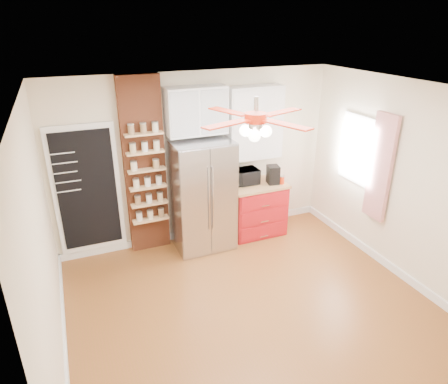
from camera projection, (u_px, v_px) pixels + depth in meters
name	position (u px, v px, depth m)	size (l,w,h in m)	color
floor	(250.00, 304.00, 5.16)	(4.50, 4.50, 0.00)	brown
ceiling	(257.00, 91.00, 4.08)	(4.50, 4.50, 0.00)	white
wall_back	(197.00, 159.00, 6.31)	(4.50, 0.02, 2.70)	beige
wall_front	(374.00, 321.00, 2.92)	(4.50, 0.02, 2.70)	beige
wall_left	(43.00, 249.00, 3.83)	(0.02, 4.00, 2.70)	beige
wall_right	(402.00, 182.00, 5.41)	(0.02, 4.00, 2.70)	beige
chalkboard	(87.00, 190.00, 5.79)	(0.95, 0.05, 1.95)	white
brick_pillar	(145.00, 167.00, 5.95)	(0.60, 0.16, 2.70)	brown
fridge	(202.00, 195.00, 6.17)	(0.90, 0.70, 1.75)	#A2A1A6
upper_glass_cabinet	(196.00, 111.00, 5.83)	(0.90, 0.35, 0.70)	white
red_cabinet	(256.00, 208.00, 6.72)	(0.94, 0.64, 0.90)	#A61318
upper_shelf_unit	(254.00, 123.00, 6.30)	(0.90, 0.30, 1.15)	white
window	(358.00, 150.00, 6.08)	(0.04, 0.75, 1.05)	white
curtain	(380.00, 168.00, 5.64)	(0.06, 0.40, 1.55)	#AE1717
ceiling_fan	(256.00, 118.00, 4.19)	(1.40, 1.40, 0.44)	silver
toaster_oven	(244.00, 177.00, 6.50)	(0.45, 0.30, 0.25)	black
coffee_maker	(273.00, 175.00, 6.51)	(0.18, 0.21, 0.30)	black
canister_left	(282.00, 180.00, 6.52)	(0.09, 0.09, 0.13)	#B5260A
canister_right	(276.00, 176.00, 6.68)	(0.11, 0.11, 0.15)	#B10921
pantry_jar_oats	(134.00, 166.00, 5.74)	(0.10, 0.10, 0.13)	beige
pantry_jar_beans	(156.00, 164.00, 5.82)	(0.10, 0.10, 0.13)	#95754B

